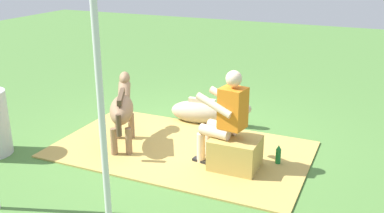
{
  "coord_description": "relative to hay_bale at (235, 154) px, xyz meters",
  "views": [
    {
      "loc": [
        -2.52,
        5.39,
        2.65
      ],
      "look_at": [
        -0.1,
        -0.08,
        0.55
      ],
      "focal_mm": 41.26,
      "sensor_mm": 36.0,
      "label": 1
    }
  ],
  "objects": [
    {
      "name": "pony_lying",
      "position": [
        0.99,
        -1.32,
        -0.02
      ],
      "size": [
        1.35,
        0.49,
        0.42
      ],
      "color": "tan",
      "rests_on": "ground"
    },
    {
      "name": "ground_plane",
      "position": [
        0.95,
        -0.48,
        -0.21
      ],
      "size": [
        24.0,
        24.0,
        0.0
      ],
      "primitive_type": "plane",
      "color": "#4C7A38"
    },
    {
      "name": "soda_bottle",
      "position": [
        -0.48,
        -0.33,
        -0.07
      ],
      "size": [
        0.07,
        0.07,
        0.28
      ],
      "color": "#197233",
      "rests_on": "ground"
    },
    {
      "name": "hay_patch",
      "position": [
        0.87,
        -0.23,
        -0.2
      ],
      "size": [
        3.53,
        2.08,
        0.02
      ],
      "primitive_type": "cube",
      "color": "tan",
      "rests_on": "ground"
    },
    {
      "name": "tent_pole_left",
      "position": [
        0.56,
        2.0,
        0.98
      ],
      "size": [
        0.06,
        0.06,
        2.39
      ],
      "primitive_type": "cylinder",
      "color": "silver",
      "rests_on": "ground"
    },
    {
      "name": "person_seated",
      "position": [
        0.16,
        -0.02,
        0.5
      ],
      "size": [
        0.7,
        0.49,
        1.3
      ],
      "color": "beige",
      "rests_on": "ground"
    },
    {
      "name": "hay_bale",
      "position": [
        0.0,
        0.0,
        0.0
      ],
      "size": [
        0.6,
        0.51,
        0.42
      ],
      "primitive_type": "cube",
      "color": "tan",
      "rests_on": "ground"
    },
    {
      "name": "pony_standing",
      "position": [
        1.71,
        -0.07,
        0.36
      ],
      "size": [
        0.8,
        1.23,
        0.93
      ],
      "color": "#8C6B4C",
      "rests_on": "ground"
    }
  ]
}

